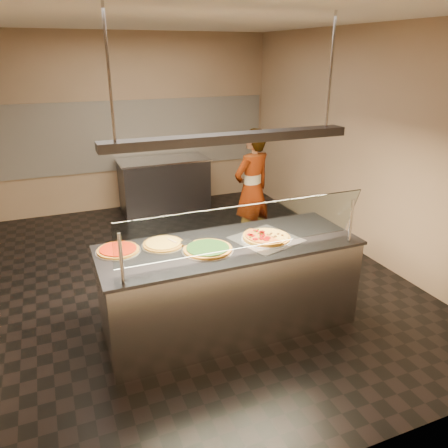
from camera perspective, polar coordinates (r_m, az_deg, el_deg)
name	(u,v)px	position (r m, az deg, el deg)	size (l,w,h in m)	color
ground	(188,275)	(5.65, -4.77, -6.72)	(5.00, 6.00, 0.02)	black
ceiling	(179,15)	(5.00, -5.93, 25.47)	(5.00, 6.00, 0.02)	silver
wall_back	(132,123)	(8.00, -11.88, 12.74)	(5.00, 0.02, 3.00)	tan
wall_front	(344,273)	(2.55, 15.38, -6.17)	(5.00, 0.02, 3.00)	tan
wall_right	(361,144)	(6.30, 17.40, 9.97)	(0.02, 6.00, 3.00)	tan
tile_band	(134,135)	(8.00, -11.73, 11.30)	(4.90, 0.02, 1.20)	silver
serving_counter	(230,286)	(4.43, 0.73, -8.08)	(2.53, 0.94, 0.93)	#B7B7BC
sneeze_guard	(245,228)	(3.82, 2.79, -0.48)	(2.29, 0.18, 0.54)	#B7B7BC
perforated_tray	(266,239)	(4.34, 5.52, -1.91)	(0.70, 0.70, 0.01)	silver
half_pizza_pepperoni	(256,238)	(4.28, 4.20, -1.79)	(0.36, 0.52, 0.05)	#8B5919
half_pizza_sausage	(276,235)	(4.38, 6.87, -1.45)	(0.36, 0.52, 0.04)	#8B5919
pizza_spinach	(208,249)	(4.08, -2.16, -3.24)	(0.49, 0.49, 0.03)	silver
pizza_cheese	(163,244)	(4.23, -7.96, -2.54)	(0.42, 0.42, 0.03)	silver
pizza_tomato	(118,250)	(4.18, -13.66, -3.29)	(0.42, 0.42, 0.03)	silver
pizza_spatula	(178,241)	(4.23, -6.02, -2.25)	(0.24, 0.22, 0.02)	#B7B7BC
prep_table	(164,185)	(7.86, -7.80, 5.11)	(1.55, 0.74, 0.93)	#39393F
worker	(252,190)	(6.16, 3.67, 4.49)	(0.63, 0.41, 1.72)	#2D2732
heat_lamp_housing	(230,138)	(3.92, 0.83, 11.16)	(2.30, 0.18, 0.08)	#39393F
lamp_rod_left	(109,75)	(3.59, -14.79, 18.31)	(0.02, 0.02, 1.01)	#B7B7BC
lamp_rod_right	(331,71)	(4.35, 13.79, 18.83)	(0.02, 0.02, 1.01)	#B7B7BC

